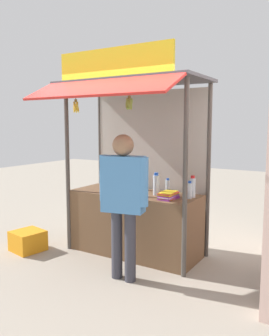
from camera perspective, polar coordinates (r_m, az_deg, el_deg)
ground_plane at (r=5.16m, az=0.00°, el=-13.67°), size 20.00×20.00×0.00m
stall_counter at (r=5.02m, az=0.00°, el=-8.98°), size 1.84×0.71×0.88m
stall_structure at (r=4.90m, az=0.53°, el=5.16°), size 2.04×1.52×2.77m
water_bottle_back_left at (r=4.83m, az=5.45°, el=-3.05°), size 0.06×0.06×0.22m
water_bottle_back_right at (r=5.10m, az=1.00°, el=-2.17°), size 0.08×0.08×0.28m
water_bottle_far_right at (r=4.73m, az=3.58°, el=-2.73°), size 0.09×0.09×0.31m
water_bottle_far_left at (r=4.57m, az=8.98°, el=-3.63°), size 0.06×0.06×0.23m
water_bottle_front_right at (r=4.65m, az=9.46°, el=-3.11°), size 0.08×0.08×0.29m
magazine_stack_rear_center at (r=4.53m, az=5.57°, el=-4.47°), size 0.21×0.32×0.09m
magazine_stack_mid_left at (r=4.98m, az=-2.32°, el=-3.70°), size 0.19×0.28×0.04m
banana_bunch_rightmost at (r=4.34m, az=-0.89°, el=10.49°), size 0.11×0.10×0.28m
banana_bunch_inner_right at (r=4.85m, az=-9.56°, el=9.86°), size 0.09×0.09×0.30m
vendor_person at (r=4.05m, az=-1.86°, el=-4.22°), size 0.65×0.31×1.72m
plastic_crate at (r=5.43m, az=-17.02°, el=-11.30°), size 0.48×0.48×0.29m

